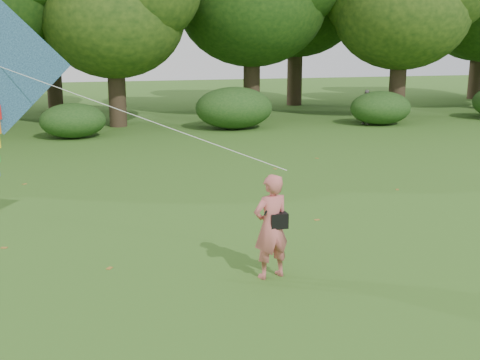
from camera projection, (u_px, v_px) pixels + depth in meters
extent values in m
plane|color=#265114|center=(331.00, 296.00, 9.60)|extent=(100.00, 100.00, 0.00)
imported|color=#CF6361|center=(271.00, 227.00, 10.14)|extent=(0.75, 0.58, 1.81)
imported|color=slate|center=(366.00, 107.00, 28.33)|extent=(1.04, 0.79, 1.64)
cube|color=black|center=(278.00, 220.00, 10.12)|extent=(0.30, 0.20, 0.26)
cylinder|color=black|center=(272.00, 201.00, 10.00)|extent=(0.33, 0.14, 0.47)
cylinder|color=white|center=(139.00, 117.00, 10.24)|extent=(4.59, 2.28, 1.66)
cylinder|color=#3A2D1E|center=(117.00, 92.00, 27.53)|extent=(0.80, 0.80, 3.15)
ellipsoid|color=#1E3F11|center=(114.00, 17.00, 26.76)|extent=(6.40, 6.40, 5.44)
cylinder|color=#3A2D1E|center=(252.00, 81.00, 31.11)|extent=(0.86, 0.86, 3.67)
ellipsoid|color=#1E3F11|center=(252.00, 2.00, 30.20)|extent=(7.60, 7.60, 6.46)
cylinder|color=#3A2D1E|center=(397.00, 84.00, 30.54)|extent=(0.83, 0.83, 3.43)
ellipsoid|color=#1E3F11|center=(402.00, 11.00, 29.72)|extent=(6.80, 6.80, 5.78)
cylinder|color=#3A2D1E|center=(54.00, 79.00, 33.79)|extent=(0.84, 0.84, 3.50)
ellipsoid|color=#1E3F11|center=(49.00, 11.00, 32.94)|extent=(7.00, 7.00, 5.95)
cylinder|color=#3A2D1E|center=(295.00, 72.00, 36.30)|extent=(0.90, 0.90, 4.02)
ellipsoid|color=#1E3F11|center=(296.00, 0.00, 35.34)|extent=(7.80, 7.80, 6.63)
cylinder|color=#3A2D1E|center=(476.00, 72.00, 40.09)|extent=(0.85, 0.85, 3.57)
ellipsoid|color=#264919|center=(73.00, 121.00, 24.51)|extent=(2.66, 2.09, 1.42)
ellipsoid|color=#264919|center=(234.00, 108.00, 26.96)|extent=(3.50, 2.75, 1.88)
ellipsoid|color=#264919|center=(381.00, 108.00, 28.28)|extent=(2.94, 2.31, 1.58)
cube|color=olive|center=(4.00, 248.00, 11.77)|extent=(0.14, 0.12, 0.01)
cube|color=olive|center=(317.00, 158.00, 20.48)|extent=(0.13, 0.14, 0.01)
cube|color=olive|center=(25.00, 184.00, 16.88)|extent=(0.14, 0.14, 0.01)
cube|color=olive|center=(275.00, 169.00, 18.84)|extent=(0.10, 0.13, 0.01)
cube|color=olive|center=(109.00, 268.00, 10.73)|extent=(0.14, 0.14, 0.01)
cube|color=olive|center=(264.00, 240.00, 12.23)|extent=(0.11, 0.14, 0.01)
cube|color=olive|center=(397.00, 189.00, 16.28)|extent=(0.12, 0.14, 0.01)
cube|color=olive|center=(317.00, 220.00, 13.57)|extent=(0.12, 0.08, 0.01)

